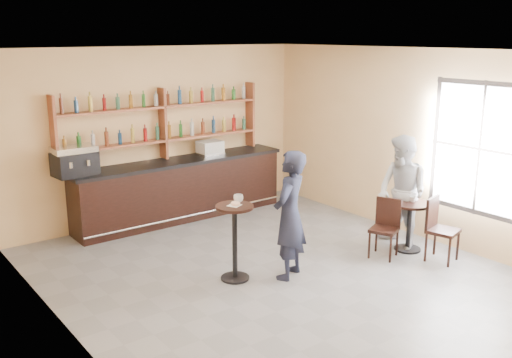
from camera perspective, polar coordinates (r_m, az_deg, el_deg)
floor at (r=8.46m, az=2.23°, el=-9.53°), size 7.00×7.00×0.00m
ceiling at (r=7.73m, az=2.47°, el=12.70°), size 7.00×7.00×0.00m
wall_back at (r=10.82m, az=-9.57°, el=4.48°), size 7.00×0.00×7.00m
wall_left at (r=6.52m, az=-18.48°, el=-2.66°), size 0.00×7.00×7.00m
wall_right at (r=10.08m, az=15.64°, el=3.43°), size 0.00×7.00×7.00m
window_pane at (r=9.40m, az=21.46°, el=2.81°), size 0.00×2.00×2.00m
window_frame at (r=9.39m, az=21.44°, el=2.80°), size 0.04×1.70×2.10m
shelf_unit at (r=10.67m, az=-9.29°, el=5.50°), size 4.00×0.26×1.40m
liquor_bottles at (r=10.64m, az=-9.32°, el=6.41°), size 3.68×0.10×1.00m
bar_counter at (r=10.83m, az=-7.54°, el=-1.01°), size 4.21×0.82×1.14m
espresso_machine at (r=9.85m, az=-17.68°, el=1.75°), size 0.72×0.51×0.49m
pastry_case at (r=11.00m, az=-4.63°, el=3.10°), size 0.48×0.40×0.28m
pedestal_table at (r=8.11m, az=-2.13°, el=-6.39°), size 0.67×0.67×1.10m
napkin at (r=7.93m, az=-2.17°, el=-2.65°), size 0.22×0.22×0.00m
donut at (r=7.92m, az=-2.07°, el=-2.47°), size 0.14×0.14×0.05m
cup_pedestal at (r=8.07m, az=-1.77°, el=-1.95°), size 0.18×0.18×0.11m
man_main at (r=8.08m, az=3.37°, el=-3.62°), size 0.81×0.71×1.86m
cafe_table at (r=9.54m, az=15.05°, el=-4.60°), size 0.74×0.74×0.81m
cup_cafe at (r=9.44m, az=15.41°, el=-1.96°), size 0.11×0.11×0.09m
chair_west at (r=9.14m, az=12.69°, el=-4.91°), size 0.52×0.52×0.92m
chair_south at (r=9.22m, az=18.22°, el=-4.89°), size 0.52×0.52×0.99m
patron_second at (r=9.50m, az=14.40°, el=-1.32°), size 0.84×1.00×1.85m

